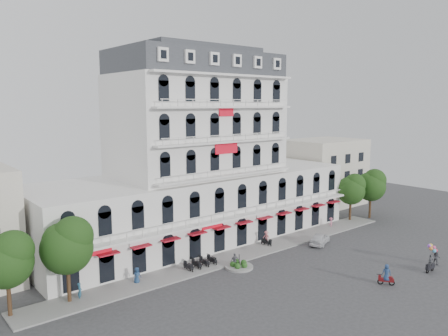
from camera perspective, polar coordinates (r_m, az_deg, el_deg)
ground at (r=48.74m, az=9.53°, el=-13.91°), size 120.00×120.00×0.00m
sidewalk at (r=54.61m, az=2.27°, el=-11.22°), size 53.00×4.00×0.16m
main_building at (r=59.07m, az=-3.49°, el=0.15°), size 45.00×15.00×25.80m
flank_building_east at (r=81.99m, az=12.90°, el=-0.54°), size 14.00×10.00×12.00m
traffic_island at (r=50.57m, az=1.98°, el=-12.64°), size 3.20×3.20×1.60m
parked_scooter_row at (r=50.74m, az=-3.08°, el=-12.89°), size 4.40×1.80×1.10m
tree_west_outer at (r=42.27m, az=-26.50°, el=-10.49°), size 4.50×4.48×7.76m
tree_west_inner at (r=42.98m, az=-19.80°, el=-9.32°), size 4.76×4.76×8.25m
tree_east_inner at (r=71.59m, az=16.30°, el=-2.58°), size 4.40×4.37×7.57m
tree_east_outer at (r=74.30m, az=18.69°, el=-2.03°), size 4.65×4.65×8.05m
parked_car at (r=59.70m, az=12.40°, el=-9.00°), size 4.85×3.39×1.53m
rider_east at (r=48.80m, az=20.46°, el=-12.91°), size 1.15×1.45×2.22m
rider_northeast at (r=54.17m, az=25.36°, el=-11.20°), size 1.70×0.39×2.05m
rider_center at (r=57.77m, az=5.55°, el=-9.10°), size 0.71×1.70×2.08m
pedestrian_left at (r=47.12m, az=-11.30°, el=-13.61°), size 0.92×0.66×1.75m
pedestrian_mid at (r=50.34m, az=1.41°, el=-12.00°), size 1.08×0.64×1.73m
pedestrian_right at (r=67.81m, az=13.78°, el=-6.94°), size 1.12×0.82×1.55m
pedestrian_far at (r=44.96m, az=-18.32°, el=-15.03°), size 0.59×0.72×1.69m
balloon_vendor at (r=56.58m, az=25.84°, el=-10.11°), size 1.33×1.27×2.45m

